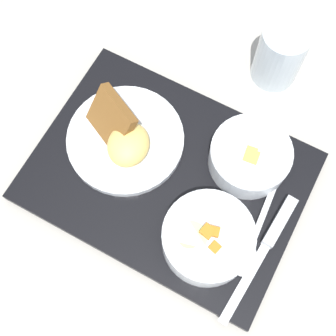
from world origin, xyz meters
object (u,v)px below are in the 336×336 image
at_px(knife, 273,233).
at_px(spoon, 251,245).
at_px(glass_water, 279,57).
at_px(bowl_soup, 250,156).
at_px(bowl_salad, 207,238).
at_px(plate_main, 124,139).

bearing_deg(knife, spoon, -28.83).
bearing_deg(spoon, glass_water, -166.90).
relative_size(knife, glass_water, 1.90).
distance_m(bowl_soup, glass_water, 0.18).
xyz_separation_m(bowl_salad, bowl_soup, (0.01, -0.14, -0.01)).
relative_size(bowl_salad, bowl_soup, 1.06).
bearing_deg(knife, bowl_soup, -132.19).
bearing_deg(glass_water, spoon, 110.24).
distance_m(knife, spoon, 0.04).
distance_m(bowl_soup, plate_main, 0.20).
height_order(spoon, glass_water, glass_water).
height_order(bowl_soup, plate_main, plate_main).
distance_m(bowl_salad, plate_main, 0.20).
height_order(knife, spoon, knife).
height_order(bowl_salad, plate_main, plate_main).
height_order(bowl_soup, knife, bowl_soup).
xyz_separation_m(bowl_soup, glass_water, (0.04, -0.18, 0.01)).
height_order(knife, glass_water, glass_water).
height_order(plate_main, glass_water, glass_water).
height_order(bowl_salad, glass_water, glass_water).
xyz_separation_m(knife, spoon, (0.02, 0.03, -0.00)).
height_order(bowl_salad, bowl_soup, bowl_salad).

